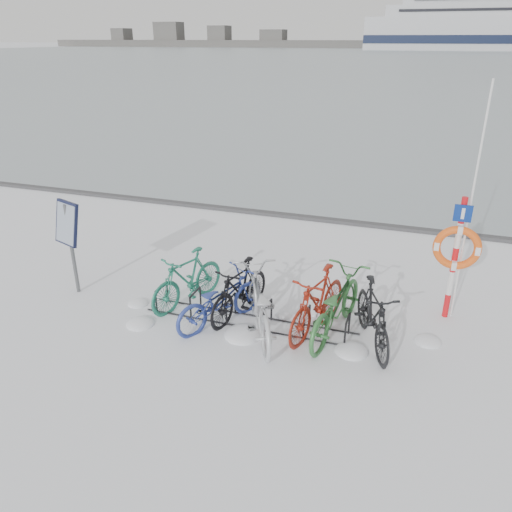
% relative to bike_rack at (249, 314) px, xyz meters
% --- Properties ---
extents(ground, '(900.00, 900.00, 0.00)m').
position_rel_bike_rack_xyz_m(ground, '(0.00, 0.00, -0.18)').
color(ground, white).
rests_on(ground, ground).
extents(ice_sheet, '(400.00, 298.00, 0.02)m').
position_rel_bike_rack_xyz_m(ice_sheet, '(0.00, 155.00, -0.17)').
color(ice_sheet, '#A1AEB5').
rests_on(ice_sheet, ground).
extents(quay_edge, '(400.00, 0.25, 0.10)m').
position_rel_bike_rack_xyz_m(quay_edge, '(0.00, 5.90, -0.13)').
color(quay_edge, '#3F3F42').
rests_on(quay_edge, ground).
extents(bike_rack, '(4.00, 0.48, 0.46)m').
position_rel_bike_rack_xyz_m(bike_rack, '(0.00, 0.00, 0.00)').
color(bike_rack, black).
rests_on(bike_rack, ground).
extents(info_board, '(0.69, 0.45, 1.94)m').
position_rel_bike_rack_xyz_m(info_board, '(-3.76, -0.03, 1.22)').
color(info_board, '#595B5E').
rests_on(info_board, ground).
extents(lifebuoy_station, '(0.82, 0.23, 4.25)m').
position_rel_bike_rack_xyz_m(lifebuoy_station, '(3.43, 1.35, 1.25)').
color(lifebuoy_station, red).
rests_on(lifebuoy_station, ground).
extents(shoreline, '(180.00, 12.00, 9.50)m').
position_rel_bike_rack_xyz_m(shoreline, '(-122.02, 260.00, 2.61)').
color(shoreline, '#484848').
rests_on(shoreline, ground).
extents(bike_0, '(1.13, 1.93, 1.12)m').
position_rel_bike_rack_xyz_m(bike_0, '(-1.39, 0.32, 0.38)').
color(bike_0, '#20735A').
rests_on(bike_0, ground).
extents(bike_1, '(1.53, 2.02, 1.02)m').
position_rel_bike_rack_xyz_m(bike_1, '(-0.50, -0.17, 0.33)').
color(bike_1, navy).
rests_on(bike_1, ground).
extents(bike_2, '(0.93, 1.90, 1.10)m').
position_rel_bike_rack_xyz_m(bike_2, '(-0.27, 0.23, 0.37)').
color(bike_2, black).
rests_on(bike_2, ground).
extents(bike_3, '(1.73, 2.38, 1.19)m').
position_rel_bike_rack_xyz_m(bike_3, '(0.27, -0.26, 0.41)').
color(bike_3, '#B7BBC1').
rests_on(bike_3, ground).
extents(bike_4, '(1.07, 2.07, 1.19)m').
position_rel_bike_rack_xyz_m(bike_4, '(1.23, 0.16, 0.42)').
color(bike_4, maroon).
rests_on(bike_4, ground).
extents(bike_5, '(1.15, 2.32, 1.16)m').
position_rel_bike_rack_xyz_m(bike_5, '(1.54, 0.19, 0.40)').
color(bike_5, '#306F35').
rests_on(bike_5, ground).
extents(bike_6, '(1.22, 1.97, 1.15)m').
position_rel_bike_rack_xyz_m(bike_6, '(2.21, 0.05, 0.39)').
color(bike_6, black).
rests_on(bike_6, ground).
extents(snow_drifts, '(5.90, 2.09, 0.24)m').
position_rel_bike_rack_xyz_m(snow_drifts, '(0.47, -0.11, -0.18)').
color(snow_drifts, white).
rests_on(snow_drifts, ground).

